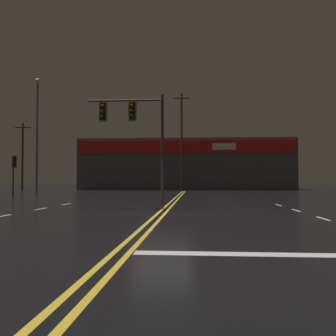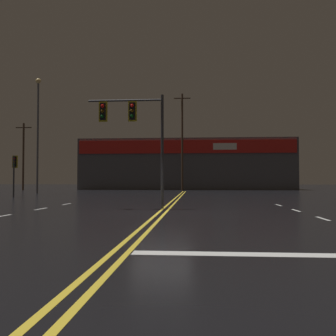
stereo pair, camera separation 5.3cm
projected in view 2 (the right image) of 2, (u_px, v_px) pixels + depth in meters
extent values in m
plane|color=black|center=(162.00, 213.00, 15.61)|extent=(200.00, 200.00, 0.00)
cube|color=gold|center=(158.00, 213.00, 15.62)|extent=(0.12, 60.00, 0.01)
cube|color=gold|center=(165.00, 213.00, 15.60)|extent=(0.12, 60.00, 0.01)
cube|color=silver|center=(2.00, 216.00, 14.27)|extent=(0.12, 1.40, 0.01)
cube|color=silver|center=(41.00, 209.00, 17.85)|extent=(0.12, 1.40, 0.01)
cube|color=silver|center=(67.00, 204.00, 21.44)|extent=(0.12, 1.40, 0.01)
cube|color=silver|center=(323.00, 219.00, 13.36)|extent=(0.12, 1.40, 0.01)
cube|color=silver|center=(296.00, 210.00, 16.95)|extent=(0.12, 1.40, 0.01)
cube|color=silver|center=(279.00, 205.00, 20.54)|extent=(0.12, 1.40, 0.01)
cylinder|color=#38383D|center=(162.00, 151.00, 18.11)|extent=(0.14, 0.14, 5.53)
cylinder|color=#38383D|center=(125.00, 100.00, 18.33)|extent=(3.66, 0.10, 0.10)
cube|color=black|center=(133.00, 111.00, 18.29)|extent=(0.28, 0.24, 0.84)
cube|color=gold|center=(133.00, 111.00, 18.29)|extent=(0.42, 0.08, 0.99)
sphere|color=red|center=(132.00, 106.00, 18.14)|extent=(0.17, 0.17, 0.17)
sphere|color=#543707|center=(132.00, 111.00, 18.13)|extent=(0.17, 0.17, 0.17)
sphere|color=#084513|center=(132.00, 116.00, 18.12)|extent=(0.17, 0.17, 0.17)
cube|color=black|center=(103.00, 112.00, 18.40)|extent=(0.28, 0.24, 0.84)
cube|color=gold|center=(103.00, 112.00, 18.40)|extent=(0.42, 0.08, 0.99)
sphere|color=red|center=(102.00, 106.00, 18.25)|extent=(0.17, 0.17, 0.17)
sphere|color=#543707|center=(102.00, 111.00, 18.24)|extent=(0.17, 0.17, 0.17)
sphere|color=#084513|center=(102.00, 116.00, 18.23)|extent=(0.17, 0.17, 0.17)
cylinder|color=#38383D|center=(14.00, 177.00, 29.70)|extent=(0.13, 0.13, 3.31)
cube|color=black|center=(15.00, 162.00, 29.92)|extent=(0.28, 0.24, 0.84)
cube|color=gold|center=(15.00, 162.00, 29.92)|extent=(0.42, 0.08, 0.99)
sphere|color=red|center=(14.00, 158.00, 29.77)|extent=(0.17, 0.17, 0.17)
sphere|color=#543707|center=(14.00, 162.00, 29.76)|extent=(0.17, 0.17, 0.17)
sphere|color=#084513|center=(14.00, 165.00, 29.75)|extent=(0.17, 0.17, 0.17)
cylinder|color=#59595E|center=(38.00, 138.00, 38.87)|extent=(0.20, 0.20, 11.56)
sphere|color=#F9D17A|center=(38.00, 81.00, 39.06)|extent=(0.56, 0.56, 0.56)
cube|color=#4C4C51|center=(187.00, 165.00, 56.57)|extent=(30.61, 10.00, 7.24)
cube|color=red|center=(186.00, 147.00, 51.56)|extent=(30.00, 0.20, 1.81)
cube|color=white|center=(225.00, 146.00, 51.10)|extent=(3.20, 0.16, 0.90)
cylinder|color=#4C3828|center=(23.00, 157.00, 50.74)|extent=(0.26, 0.26, 9.11)
cube|color=#4C3828|center=(24.00, 128.00, 50.87)|extent=(2.20, 0.12, 0.12)
cylinder|color=#4C3828|center=(182.00, 142.00, 49.17)|extent=(0.26, 0.26, 12.77)
cube|color=#4C3828|center=(182.00, 98.00, 49.35)|extent=(2.20, 0.12, 0.12)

